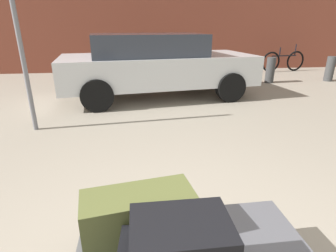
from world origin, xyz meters
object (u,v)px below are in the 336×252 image
at_px(duffel_bag_olive_stacked_top, 139,215).
at_px(duffel_bag_black_topmost_pile, 181,238).
at_px(parked_car, 156,64).
at_px(bollard_kerb_mid, 270,70).
at_px(bollard_kerb_far, 330,69).
at_px(bicycle_leaning, 283,61).
at_px(no_parking_sign, 18,32).
at_px(bollard_kerb_near, 229,71).

height_order(duffel_bag_olive_stacked_top, duffel_bag_black_topmost_pile, duffel_bag_black_topmost_pile).
height_order(parked_car, bollard_kerb_mid, parked_car).
distance_m(bollard_kerb_mid, bollard_kerb_far, 1.91).
height_order(duffel_bag_olive_stacked_top, bollard_kerb_mid, bollard_kerb_mid).
relative_size(duffel_bag_olive_stacked_top, bollard_kerb_far, 0.92).
xyz_separation_m(parked_car, bollard_kerb_mid, (3.46, 1.19, -0.40)).
relative_size(duffel_bag_olive_stacked_top, bollard_kerb_mid, 0.92).
height_order(duffel_bag_olive_stacked_top, bicycle_leaning, bicycle_leaning).
bearing_deg(no_parking_sign, parked_car, 41.34).
height_order(duffel_bag_black_topmost_pile, parked_car, parked_car).
bearing_deg(bollard_kerb_far, duffel_bag_black_topmost_pile, -131.79).
bearing_deg(no_parking_sign, bollard_kerb_near, 35.27).
relative_size(bicycle_leaning, no_parking_sign, 0.72).
height_order(bollard_kerb_mid, bollard_kerb_far, same).
bearing_deg(parked_car, duffel_bag_olive_stacked_top, -96.49).
bearing_deg(bollard_kerb_mid, no_parking_sign, -151.22).
relative_size(duffel_bag_black_topmost_pile, bollard_kerb_mid, 0.64).
relative_size(bicycle_leaning, bollard_kerb_near, 2.40).
distance_m(parked_car, bollard_kerb_near, 2.54).
distance_m(duffel_bag_olive_stacked_top, no_parking_sign, 3.49).
bearing_deg(duffel_bag_olive_stacked_top, bollard_kerb_near, 56.95).
bearing_deg(bicycle_leaning, bollard_kerb_mid, -128.34).
relative_size(bollard_kerb_mid, no_parking_sign, 0.30).
xyz_separation_m(bollard_kerb_mid, bollard_kerb_far, (1.91, 0.00, 0.00)).
relative_size(bicycle_leaning, bollard_kerb_far, 2.40).
distance_m(bicycle_leaning, bollard_kerb_near, 3.31).
bearing_deg(bollard_kerb_far, bollard_kerb_mid, 180.00).
distance_m(duffel_bag_black_topmost_pile, no_parking_sign, 3.87).
bearing_deg(duffel_bag_olive_stacked_top, bicycle_leaning, 46.74).
bearing_deg(bollard_kerb_near, bicycle_leaning, 34.38).
relative_size(parked_car, bicycle_leaning, 2.56).
relative_size(bollard_kerb_far, no_parking_sign, 0.30).
relative_size(parked_car, bollard_kerb_near, 6.16).
height_order(duffel_bag_black_topmost_pile, bollard_kerb_mid, duffel_bag_black_topmost_pile).
relative_size(bicycle_leaning, bollard_kerb_mid, 2.40).
height_order(duffel_bag_black_topmost_pile, no_parking_sign, no_parking_sign).
xyz_separation_m(bicycle_leaning, bollard_kerb_mid, (-1.48, -1.87, -0.01)).
relative_size(duffel_bag_olive_stacked_top, bollard_kerb_near, 0.92).
relative_size(duffel_bag_olive_stacked_top, no_parking_sign, 0.28).
xyz_separation_m(bicycle_leaning, bollard_kerb_near, (-2.73, -1.87, -0.01)).
height_order(duffel_bag_black_topmost_pile, bollard_kerb_near, duffel_bag_black_topmost_pile).
height_order(duffel_bag_black_topmost_pile, bollard_kerb_far, duffel_bag_black_topmost_pile).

